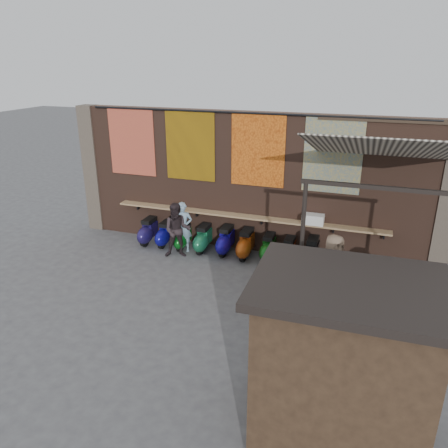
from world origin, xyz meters
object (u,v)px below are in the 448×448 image
(scooter_stool_3, at_px, (203,239))
(scooter_stool_5, at_px, (246,244))
(shelf_box, at_px, (313,219))
(diner_left, at_px, (183,227))
(scooter_stool_1, at_px, (165,234))
(diner_right, at_px, (177,230))
(scooter_stool_6, at_px, (268,248))
(scooter_stool_8, at_px, (312,253))
(scooter_stool_7, at_px, (289,251))
(shopper_navy, at_px, (295,283))
(shopper_grey, at_px, (443,310))
(shopper_tan, at_px, (332,268))
(scooter_stool_0, at_px, (148,231))
(scooter_stool_2, at_px, (183,237))
(market_stall, at_px, (341,367))
(scooter_stool_4, at_px, (226,241))

(scooter_stool_3, height_order, scooter_stool_5, scooter_stool_5)
(shelf_box, relative_size, diner_left, 0.39)
(scooter_stool_1, relative_size, diner_right, 0.49)
(scooter_stool_3, relative_size, scooter_stool_6, 1.05)
(scooter_stool_8, bearing_deg, scooter_stool_7, -176.44)
(scooter_stool_5, bearing_deg, shopper_navy, -53.88)
(shopper_grey, bearing_deg, scooter_stool_5, -16.71)
(diner_left, height_order, shopper_tan, shopper_tan)
(scooter_stool_0, height_order, scooter_stool_2, scooter_stool_0)
(diner_left, bearing_deg, scooter_stool_2, 99.55)
(scooter_stool_3, relative_size, scooter_stool_8, 0.99)
(market_stall, bearing_deg, shelf_box, 100.79)
(shopper_navy, bearing_deg, diner_right, -59.18)
(scooter_stool_0, distance_m, shopper_grey, 8.35)
(scooter_stool_4, height_order, shopper_navy, shopper_navy)
(shelf_box, bearing_deg, diner_right, -166.10)
(market_stall, bearing_deg, scooter_stool_4, 121.69)
(shopper_navy, bearing_deg, scooter_stool_3, -70.02)
(scooter_stool_1, height_order, market_stall, market_stall)
(scooter_stool_2, relative_size, scooter_stool_5, 0.86)
(scooter_stool_4, relative_size, diner_left, 0.57)
(shelf_box, relative_size, shopper_grey, 0.32)
(scooter_stool_5, bearing_deg, scooter_stool_0, 179.86)
(scooter_stool_3, xyz_separation_m, shopper_grey, (5.99, -2.92, 0.53))
(shelf_box, relative_size, scooter_stool_2, 0.78)
(scooter_stool_3, distance_m, diner_left, 0.69)
(scooter_stool_4, xyz_separation_m, shopper_tan, (3.16, -1.66, 0.42))
(market_stall, bearing_deg, scooter_stool_6, 111.83)
(scooter_stool_6, relative_size, shopper_tan, 0.48)
(shopper_grey, height_order, market_stall, market_stall)
(scooter_stool_2, distance_m, shopper_tan, 4.77)
(shelf_box, height_order, diner_left, diner_left)
(scooter_stool_1, bearing_deg, shopper_grey, -22.10)
(shelf_box, height_order, scooter_stool_4, shelf_box)
(scooter_stool_6, bearing_deg, scooter_stool_1, -179.99)
(scooter_stool_0, height_order, scooter_stool_4, scooter_stool_4)
(scooter_stool_6, bearing_deg, diner_left, -176.02)
(shopper_navy, height_order, shopper_grey, shopper_grey)
(scooter_stool_0, distance_m, diner_right, 1.44)
(scooter_stool_3, relative_size, shopper_tan, 0.50)
(scooter_stool_0, xyz_separation_m, scooter_stool_1, (0.56, 0.02, -0.02))
(scooter_stool_6, distance_m, shopper_navy, 2.86)
(scooter_stool_5, distance_m, scooter_stool_8, 1.85)
(scooter_stool_0, relative_size, diner_right, 0.52)
(shopper_tan, bearing_deg, shopper_navy, 169.77)
(shopper_tan, bearing_deg, market_stall, -147.06)
(shelf_box, bearing_deg, scooter_stool_5, -169.34)
(scooter_stool_7, bearing_deg, shopper_tan, -50.85)
(scooter_stool_8, distance_m, shopper_navy, 2.61)
(shelf_box, xyz_separation_m, shopper_grey, (2.91, -3.25, -0.33))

